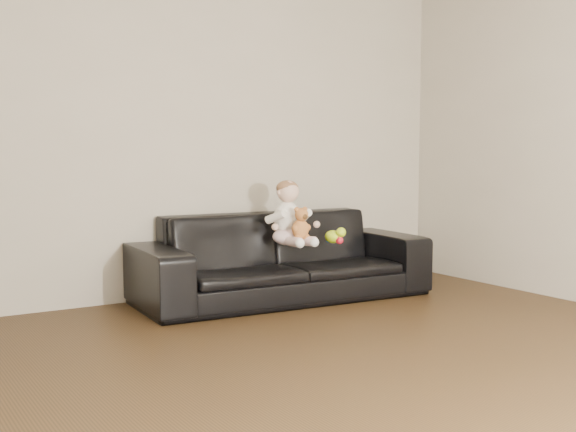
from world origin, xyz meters
TOP-DOWN VIEW (x-y plane):
  - floor at (0.00, 0.00)m, footprint 5.50×5.50m
  - wall_back at (0.00, 2.75)m, footprint 5.00×0.00m
  - sofa at (0.66, 2.25)m, footprint 2.29×1.01m
  - baby at (0.65, 2.13)m, footprint 0.33×0.41m
  - teddy_bear at (0.66, 1.98)m, footprint 0.14×0.14m
  - toy_green at (1.01, 2.05)m, footprint 0.14×0.16m
  - toy_rattle at (1.02, 1.98)m, footprint 0.08×0.08m
  - toy_blue_disc at (1.05, 2.13)m, footprint 0.12×0.12m

SIDE VIEW (x-z plane):
  - floor at x=0.00m, z-range 0.00..0.00m
  - sofa at x=0.66m, z-range 0.00..0.65m
  - toy_blue_disc at x=1.05m, z-range 0.43..0.44m
  - toy_rattle at x=1.02m, z-range 0.43..0.49m
  - toy_green at x=1.01m, z-range 0.43..0.53m
  - teddy_bear at x=0.66m, z-range 0.48..0.72m
  - baby at x=0.65m, z-range 0.40..0.89m
  - wall_back at x=0.00m, z-range -1.20..3.80m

